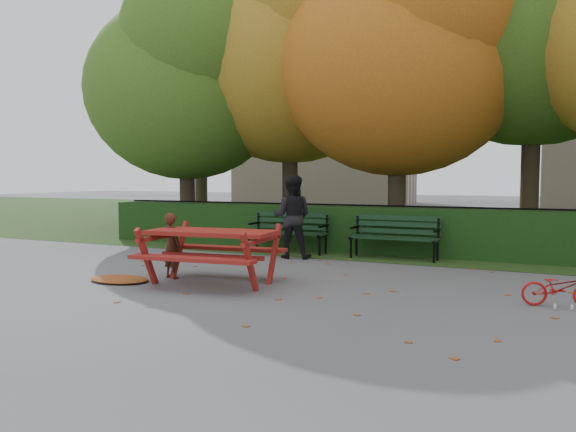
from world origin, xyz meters
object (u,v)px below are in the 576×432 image
at_px(tree_c, 410,45).
at_px(bench_right, 395,234).
at_px(picnic_table, 211,242).
at_px(adult, 292,217).
at_px(bench_left, 289,229).
at_px(tree_f, 205,62).
at_px(child, 172,246).
at_px(tree_a, 191,74).
at_px(tree_b, 298,41).
at_px(bicycle, 560,288).

bearing_deg(tree_c, bench_right, -83.30).
distance_m(picnic_table, adult, 3.10).
distance_m(bench_left, picnic_table, 3.93).
bearing_deg(tree_f, child, -59.67).
relative_size(tree_c, tree_f, 0.87).
relative_size(tree_f, bench_right, 5.10).
bearing_deg(tree_a, picnic_table, -52.92).
bearing_deg(bench_left, tree_b, 110.58).
xyz_separation_m(tree_a, child, (3.49, -5.63, -3.98)).
relative_size(tree_a, bench_left, 4.16).
bearing_deg(bench_right, tree_a, 163.39).
height_order(tree_b, adult, tree_b).
relative_size(tree_b, bench_right, 4.88).
bearing_deg(tree_b, tree_a, -156.95).
height_order(tree_b, bench_right, tree_b).
bearing_deg(tree_f, bench_left, -43.51).
bearing_deg(picnic_table, child, 165.01).
bearing_deg(tree_a, tree_f, 117.98).
bearing_deg(tree_f, tree_a, -62.02).
height_order(tree_a, tree_f, tree_f).
distance_m(tree_c, tree_f, 8.66).
bearing_deg(child, tree_a, -43.02).
height_order(tree_b, picnic_table, tree_b).
bearing_deg(tree_a, tree_c, 3.65).
bearing_deg(tree_b, adult, -67.59).
xyz_separation_m(tree_a, tree_b, (2.74, 1.17, 0.88)).
bearing_deg(bicycle, child, 82.16).
bearing_deg(bicycle, tree_c, 18.23).
xyz_separation_m(tree_f, picnic_table, (6.31, -9.43, -5.03)).
height_order(tree_b, tree_c, tree_b).
height_order(bench_right, adult, adult).
xyz_separation_m(bench_right, adult, (-1.96, -0.80, 0.34)).
relative_size(bench_left, bicycle, 1.91).
bearing_deg(picnic_table, bicycle, 0.80).
xyz_separation_m(tree_a, bench_right, (6.29, -1.88, -4.00)).
distance_m(tree_b, bicycle, 10.49).
distance_m(tree_c, child, 7.81).
bearing_deg(adult, child, 60.41).
bearing_deg(adult, bicycle, 139.37).
relative_size(bench_left, bench_right, 1.00).
distance_m(tree_a, bicycle, 11.47).
distance_m(tree_b, bench_left, 5.87).
xyz_separation_m(tree_c, bench_right, (0.27, -2.26, -4.30)).
distance_m(bench_left, bicycle, 6.35).
relative_size(tree_b, adult, 5.11).
distance_m(tree_a, tree_c, 6.04).
bearing_deg(adult, tree_c, -132.72).
xyz_separation_m(tree_b, bench_left, (1.14, -3.04, -4.88)).
bearing_deg(child, tree_f, -44.49).
xyz_separation_m(picnic_table, bicycle, (4.94, 0.58, -0.41)).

